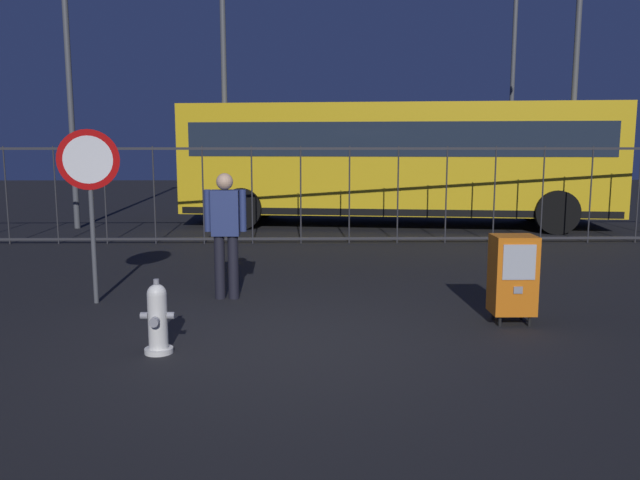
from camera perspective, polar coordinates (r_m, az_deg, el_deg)
ground_plane at (r=6.74m, az=-2.40°, el=-9.13°), size 60.00×60.00×0.00m
fire_hydrant at (r=6.52m, az=-14.26°, el=-6.79°), size 0.33×0.31×0.75m
newspaper_box_primary at (r=7.64m, az=16.78°, el=-2.96°), size 0.48×0.42×1.02m
stop_sign at (r=8.61m, az=-19.82°, el=5.08°), size 0.71×0.31×2.23m
pedestrian at (r=8.52m, az=-8.39°, el=1.04°), size 0.55×0.22×1.67m
fence_barrier at (r=13.18m, az=-1.73°, el=4.08°), size 18.03×0.04×2.00m
bus_near at (r=16.28m, az=6.75°, el=7.31°), size 10.74×3.84×3.00m
street_light_near_left at (r=17.22m, az=21.78°, el=13.69°), size 0.32×0.32×6.43m
street_light_near_right at (r=21.75m, az=16.83°, el=14.92°), size 0.32×0.32×8.02m
street_light_far_left at (r=16.84m, az=-21.64°, el=16.80°), size 0.32×0.32×8.10m
street_light_far_right at (r=16.88m, az=-8.59°, el=16.31°), size 0.32×0.32×7.56m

